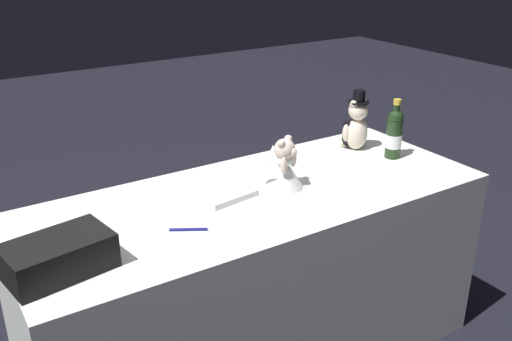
% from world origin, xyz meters
% --- Properties ---
extents(reception_table, '(1.87, 0.74, 0.79)m').
position_xyz_m(reception_table, '(0.00, 0.00, 0.39)').
color(reception_table, white).
rests_on(reception_table, ground_plane).
extents(teddy_bear_groom, '(0.14, 0.12, 0.28)m').
position_xyz_m(teddy_bear_groom, '(0.66, 0.18, 0.90)').
color(teddy_bear_groom, beige).
rests_on(teddy_bear_groom, reception_table).
extents(teddy_bear_bride, '(0.18, 0.20, 0.21)m').
position_xyz_m(teddy_bear_bride, '(0.12, 0.01, 0.88)').
color(teddy_bear_bride, white).
rests_on(teddy_bear_bride, reception_table).
extents(champagne_bottle, '(0.07, 0.07, 0.27)m').
position_xyz_m(champagne_bottle, '(0.73, -0.00, 0.90)').
color(champagne_bottle, '#1C3218').
rests_on(champagne_bottle, reception_table).
extents(signing_pen, '(0.12, 0.08, 0.01)m').
position_xyz_m(signing_pen, '(-0.36, -0.12, 0.79)').
color(signing_pen, navy).
rests_on(signing_pen, reception_table).
extents(gift_case_black, '(0.33, 0.23, 0.11)m').
position_xyz_m(gift_case_black, '(-0.79, -0.15, 0.84)').
color(gift_case_black, black).
rests_on(gift_case_black, reception_table).
extents(guestbook, '(0.25, 0.31, 0.02)m').
position_xyz_m(guestbook, '(-0.12, 0.11, 0.80)').
color(guestbook, white).
rests_on(guestbook, reception_table).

